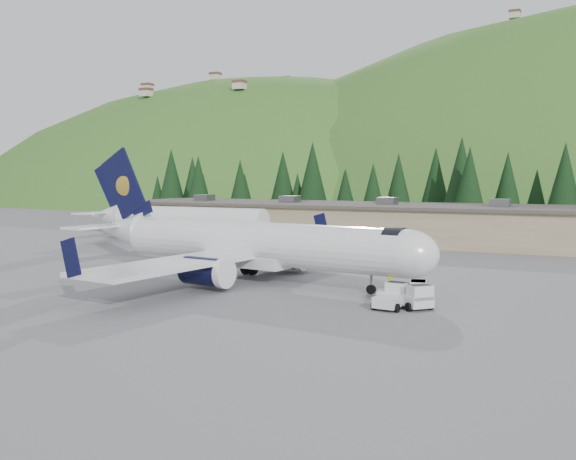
# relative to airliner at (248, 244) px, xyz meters

# --- Properties ---
(ground) EXTENTS (600.00, 600.00, 0.00)m
(ground) POSITION_rel_airliner_xyz_m (1.04, -0.14, -3.17)
(ground) COLOR slate
(airliner) EXTENTS (35.80, 33.70, 11.88)m
(airliner) POSITION_rel_airliner_xyz_m (0.00, 0.00, 0.00)
(airliner) COLOR white
(airliner) RESTS_ON ground
(second_airliner) EXTENTS (27.50, 11.00, 10.05)m
(second_airliner) POSITION_rel_airliner_xyz_m (-23.89, 21.86, 0.16)
(second_airliner) COLOR white
(second_airliner) RESTS_ON ground
(baggage_tug_a) EXTENTS (3.65, 2.61, 1.80)m
(baggage_tug_a) POSITION_rel_airliner_xyz_m (15.29, -4.71, -2.36)
(baggage_tug_a) COLOR silver
(baggage_tug_a) RESTS_ON ground
(baggage_tug_b) EXTENTS (3.52, 3.46, 1.76)m
(baggage_tug_b) POSITION_rel_airliner_xyz_m (15.98, -5.38, -2.38)
(baggage_tug_b) COLOR silver
(baggage_tug_b) RESTS_ON ground
(baggage_tug_c) EXTENTS (2.16, 3.28, 1.67)m
(baggage_tug_c) POSITION_rel_airliner_xyz_m (14.63, -5.73, -2.42)
(baggage_tug_c) COLOR silver
(baggage_tug_c) RESTS_ON ground
(terminal_building) EXTENTS (71.00, 17.00, 6.10)m
(terminal_building) POSITION_rel_airliner_xyz_m (-3.97, 37.86, -0.54)
(terminal_building) COLOR #94795E
(terminal_building) RESTS_ON ground
(ramp_worker) EXTENTS (0.63, 0.42, 1.71)m
(ramp_worker) POSITION_rel_airliner_xyz_m (13.44, -2.45, -2.31)
(ramp_worker) COLOR #FFEE00
(ramp_worker) RESTS_ON ground
(tree_line) EXTENTS (111.27, 17.62, 14.45)m
(tree_line) POSITION_rel_airliner_xyz_m (-4.31, 61.80, 4.34)
(tree_line) COLOR black
(tree_line) RESTS_ON ground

